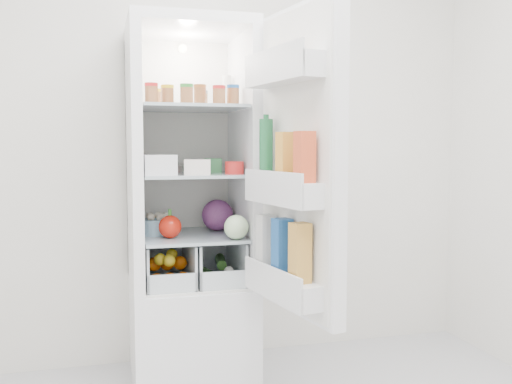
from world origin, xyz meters
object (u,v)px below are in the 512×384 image
object	(u,v)px
refrigerator	(189,248)
mushroom_bowl	(157,227)
fridge_door	(295,170)
red_cabbage	(218,215)

from	to	relation	value
refrigerator	mushroom_bowl	bearing A→B (deg)	-174.63
refrigerator	mushroom_bowl	xyz separation A→B (m)	(-0.17, -0.02, 0.12)
refrigerator	mushroom_bowl	size ratio (longest dim) A/B	10.74
refrigerator	fridge_door	bearing A→B (deg)	-60.68
mushroom_bowl	fridge_door	size ratio (longest dim) A/B	0.13
mushroom_bowl	fridge_door	bearing A→B (deg)	-49.86
refrigerator	red_cabbage	bearing A→B (deg)	11.02
mushroom_bowl	refrigerator	bearing A→B (deg)	5.37
mushroom_bowl	fridge_door	world-z (taller)	fridge_door
red_cabbage	mushroom_bowl	world-z (taller)	red_cabbage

